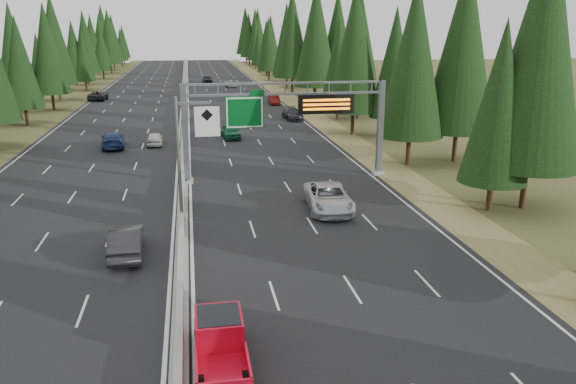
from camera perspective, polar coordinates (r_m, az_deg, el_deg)
The scene contains 19 objects.
road at distance 89.65m, azimuth -10.44°, elevation 8.47°, with size 32.00×260.00×0.08m, color black.
shoulder_right at distance 91.23m, azimuth 0.93°, elevation 8.86°, with size 3.60×260.00×0.06m, color olive.
shoulder_left at distance 91.56m, azimuth -21.74°, elevation 7.74°, with size 3.60×260.00×0.06m, color #413F1E.
median_barrier at distance 89.60m, azimuth -10.45°, elevation 8.71°, with size 0.70×260.00×0.85m.
sign_gantry at distance 44.97m, azimuth 0.58°, elevation 7.79°, with size 16.75×0.98×7.80m.
hov_sign_pole at distance 34.58m, azimuth -10.11°, elevation 3.99°, with size 2.80×0.50×8.00m.
tree_row_right at distance 90.32m, azimuth 3.99°, elevation 14.79°, with size 11.85×244.40×18.92m.
tree_row_left at distance 83.05m, azimuth -26.30°, elevation 12.74°, with size 12.24×244.75×18.84m.
silver_minivan at distance 38.05m, azimuth 4.11°, elevation -0.56°, with size 2.83×6.14×1.71m, color #B3B4B8.
red_pickup at distance 21.49m, azimuth -6.95°, elevation -14.52°, with size 1.85×5.17×1.68m.
car_ahead_green at distance 63.22m, azimuth -5.85°, elevation 6.15°, with size 1.81×4.50×1.53m, color #145833.
car_ahead_dkred at distance 91.03m, azimuth -1.42°, elevation 9.34°, with size 1.53×4.39×1.45m, color #4F0E0B.
car_ahead_dkgrey at distance 75.82m, azimuth 0.47°, elevation 7.93°, with size 2.11×5.19×1.51m, color black.
car_ahead_white at distance 119.10m, azimuth -5.80°, elevation 10.91°, with size 2.23×4.85×1.35m, color #B9B9B9.
car_ahead_far at distance 128.43m, azimuth -8.21°, elevation 11.28°, with size 1.92×4.78×1.63m, color black.
car_onc_near at distance 31.69m, azimuth -16.13°, elevation -4.84°, with size 1.68×4.83×1.59m, color black.
car_onc_blue at distance 60.61m, azimuth -17.37°, elevation 5.09°, with size 2.27×5.59×1.62m, color navy.
car_onc_white at distance 60.73m, azimuth -13.41°, elevation 5.30°, with size 1.63×4.06×1.38m, color silver.
car_onc_far at distance 101.82m, azimuth -18.74°, elevation 9.29°, with size 2.68×5.81×1.61m, color black.
Camera 1 is at (0.85, -8.84, 12.01)m, focal length 35.00 mm.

